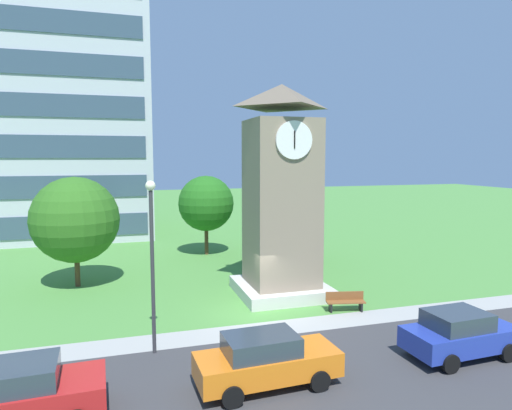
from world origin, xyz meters
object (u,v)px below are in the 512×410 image
parked_car_orange (266,360)px  parked_car_red (25,393)px  parked_car_blue (460,334)px  tree_streetside (206,203)px  park_bench (345,301)px  clock_tower (281,203)px  street_lamp (152,249)px  tree_by_building (75,220)px  tree_near_tower (284,200)px

parked_car_orange → parked_car_red: bearing=-180.0°
parked_car_red → parked_car_blue: same height
tree_streetside → park_bench: bearing=-74.1°
clock_tower → parked_car_blue: clock_tower is taller
park_bench → tree_streetside: size_ratio=0.32×
park_bench → parked_car_red: parked_car_red is taller
street_lamp → parked_car_red: 5.89m
clock_tower → street_lamp: 8.75m
tree_by_building → tree_streetside: bearing=36.0°
parked_car_orange → parked_car_blue: same height
tree_near_tower → street_lamp: bearing=-128.3°
parked_car_red → parked_car_blue: (14.18, -0.01, -0.00)m
street_lamp → tree_streetside: street_lamp is taller
tree_streetside → parked_car_orange: 19.84m
clock_tower → parked_car_orange: clock_tower is taller
clock_tower → park_bench: clock_tower is taller
park_bench → tree_streetside: tree_streetside is taller
street_lamp → parked_car_red: (-3.65, -3.48, -3.04)m
tree_near_tower → tree_by_building: 13.24m
clock_tower → parked_car_blue: bearing=-67.5°
park_bench → parked_car_red: size_ratio=0.45×
parked_car_orange → parked_car_blue: size_ratio=1.09×
park_bench → street_lamp: (-8.90, -2.05, 3.44)m
park_bench → tree_streetside: 14.95m
clock_tower → street_lamp: bearing=-142.2°
tree_near_tower → parked_car_blue: tree_near_tower is taller
parked_car_red → tree_near_tower: bearing=49.8°
park_bench → parked_car_red: bearing=-156.2°
clock_tower → tree_by_building: size_ratio=1.77×
park_bench → tree_near_tower: (0.67, 10.09, 3.84)m
clock_tower → tree_streetside: bearing=100.3°
park_bench → clock_tower: bearing=121.7°
street_lamp → tree_streetside: 16.80m
tree_near_tower → parked_car_orange: 17.22m
parked_car_blue → clock_tower: bearing=112.5°
tree_streetside → tree_by_building: bearing=-144.0°
street_lamp → tree_near_tower: 15.46m
clock_tower → parked_car_red: size_ratio=2.62×
street_lamp → tree_streetside: bearing=73.0°
clock_tower → park_bench: bearing=-58.3°
clock_tower → tree_by_building: 11.40m
clock_tower → tree_near_tower: (2.70, 6.81, -0.55)m
tree_near_tower → tree_by_building: bearing=-170.6°
parked_car_red → parked_car_orange: bearing=0.0°
tree_streetside → tree_near_tower: 6.12m
park_bench → parked_car_orange: bearing=-135.9°
tree_by_building → parked_car_blue: (14.01, -13.47, -2.89)m
parked_car_orange → park_bench: bearing=44.1°
tree_streetside → tree_near_tower: bearing=-40.1°
tree_by_building → parked_car_orange: 15.29m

